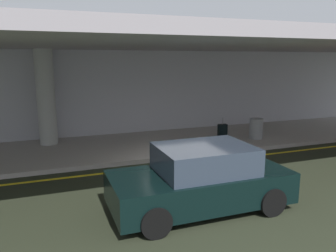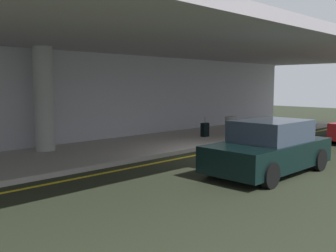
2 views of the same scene
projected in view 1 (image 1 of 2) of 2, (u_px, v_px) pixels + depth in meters
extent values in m
plane|color=#282D1E|center=(186.00, 169.00, 10.51)|extent=(60.00, 60.00, 0.00)
cube|color=#AFA8A2|center=(155.00, 144.00, 13.35)|extent=(26.00, 4.20, 0.15)
cube|color=yellow|center=(180.00, 164.00, 10.97)|extent=(26.00, 0.14, 0.01)
cylinder|color=#A8A9A5|center=(46.00, 98.00, 12.73)|extent=(0.69, 0.69, 3.65)
cube|color=#989198|center=(159.00, 44.00, 12.13)|extent=(28.00, 13.20, 0.30)
cube|color=#B7B6BF|center=(140.00, 93.00, 15.06)|extent=(26.00, 0.30, 3.80)
cube|color=black|center=(200.00, 186.00, 7.61)|extent=(4.10, 1.80, 0.70)
cube|color=#2D3847|center=(204.00, 159.00, 7.52)|extent=(2.10, 1.60, 0.60)
cylinder|color=black|center=(231.00, 177.00, 8.90)|extent=(0.64, 0.22, 0.64)
cylinder|color=black|center=(272.00, 202.00, 7.33)|extent=(0.64, 0.22, 0.64)
cylinder|color=black|center=(133.00, 190.00, 7.98)|extent=(0.64, 0.22, 0.64)
cylinder|color=black|center=(156.00, 222.00, 6.41)|extent=(0.64, 0.22, 0.64)
cube|color=black|center=(222.00, 132.00, 13.84)|extent=(0.36, 0.22, 0.62)
cylinder|color=slate|center=(223.00, 121.00, 13.76)|extent=(0.02, 0.02, 0.28)
cylinder|color=gray|center=(256.00, 128.00, 13.89)|extent=(0.56, 0.56, 0.85)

